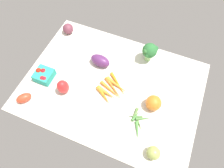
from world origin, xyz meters
TOP-DOWN VIEW (x-y plane):
  - tablecloth at (0.00, 0.00)cm, footprint 104.00×76.00cm
  - heirloom_tomato_green at (33.96, -28.87)cm, footprint 6.86×6.86cm
  - eggplant at (-12.83, 11.73)cm, footprint 13.34×8.51cm
  - broccoli_head at (13.80, 26.96)cm, footprint 9.26×9.70cm
  - okra_pile at (21.20, -15.10)cm, footprint 12.83×16.91cm
  - heirloom_tomato_orange at (26.18, -3.57)cm, footprint 8.77×8.77cm
  - bell_pepper_red at (-24.55, -13.98)cm, footprint 9.49×9.49cm
  - carrot_bunch at (1.00, -3.20)cm, footprint 18.79×21.69cm
  - berry_basket at (-40.20, -10.47)cm, footprint 10.37×10.37cm
  - roma_tomato at (-42.60, -27.86)cm, footprint 9.38×9.90cm
  - red_onion_near_basket at (-44.44, 28.03)cm, footprint 7.21×7.21cm

SIDE VIEW (x-z plane):
  - tablecloth at x=0.00cm, z-range 0.00..2.00cm
  - okra_pile at x=21.20cm, z-range 1.93..3.79cm
  - carrot_bunch at x=1.00cm, z-range 1.78..4.73cm
  - roma_tomato at x=-42.60cm, z-range 2.00..7.08cm
  - berry_basket at x=-40.20cm, z-range 1.72..8.08cm
  - heirloom_tomato_green at x=33.96cm, z-range 2.00..8.86cm
  - red_onion_near_basket at x=-44.44cm, z-range 2.00..9.21cm
  - eggplant at x=-12.83cm, z-range 2.00..9.28cm
  - heirloom_tomato_orange at x=26.18cm, z-range 2.00..10.77cm
  - bell_pepper_red at x=-24.55cm, z-range 2.00..11.90cm
  - broccoli_head at x=13.80cm, z-range 3.63..16.96cm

